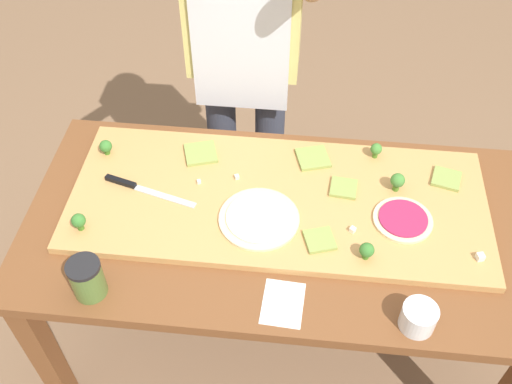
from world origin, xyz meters
The scene contains 24 objects.
ground_plane centered at (0.00, 0.00, 0.00)m, with size 8.00×8.00×0.00m, color brown.
prep_table centered at (0.00, 0.00, 0.66)m, with size 1.63×0.81×0.76m.
cutting_board centered at (-0.02, 0.07, 0.78)m, with size 1.34×0.55×0.03m, color tan.
chefs_knife centered at (-0.48, 0.06, 0.80)m, with size 0.32×0.11×0.02m.
pizza_whole_beet_magenta centered at (0.38, 0.02, 0.80)m, with size 0.18×0.18×0.02m.
pizza_whole_cheese_artichoke centered at (-0.07, -0.03, 0.80)m, with size 0.25×0.25×0.02m.
pizza_slice_far_right centered at (0.19, 0.13, 0.80)m, with size 0.09×0.09×0.01m, color #899E4C.
pizza_slice_near_left centered at (-0.30, 0.24, 0.80)m, with size 0.11×0.11×0.01m, color #899E4C.
pizza_slice_far_left centered at (0.09, 0.26, 0.80)m, with size 0.10×0.10×0.01m, color #899E4C.
pizza_slice_near_right centered at (0.53, 0.21, 0.80)m, with size 0.09×0.09×0.01m, color #899E4C.
pizza_slice_center centered at (0.12, -0.09, 0.80)m, with size 0.09×0.09×0.01m, color #899E4C.
broccoli_floret_back_mid centered at (-0.62, 0.22, 0.82)m, with size 0.04×0.04×0.05m.
broccoli_floret_back_right centered at (0.30, 0.30, 0.82)m, with size 0.04×0.04×0.06m.
broccoli_floret_front_left centered at (-0.61, -0.12, 0.83)m, with size 0.04×0.04×0.06m.
broccoli_floret_front_right centered at (0.26, -0.14, 0.82)m, with size 0.04×0.04×0.06m.
broccoli_floret_back_left centered at (0.36, 0.15, 0.83)m, with size 0.05×0.05×0.07m.
cheese_crumble_a centered at (-0.28, 0.11, 0.80)m, with size 0.01×0.01×0.01m, color silver.
cheese_crumble_b centered at (-0.16, 0.14, 0.80)m, with size 0.01×0.01×0.01m, color silver.
cheese_crumble_c centered at (0.22, -0.04, 0.80)m, with size 0.02×0.02×0.02m, color white.
cheese_crumble_d centered at (0.59, -0.11, 0.80)m, with size 0.02×0.02×0.02m, color white.
flour_cup centered at (0.39, -0.33, 0.80)m, with size 0.10×0.10×0.08m.
sauce_jar centered at (-0.52, -0.32, 0.83)m, with size 0.10×0.10×0.13m.
recipe_note centered at (0.03, -0.30, 0.76)m, with size 0.11×0.15×0.00m, color white.
cook_center centered at (-0.19, 0.61, 1.00)m, with size 0.54×0.39×1.67m.
Camera 1 is at (0.04, -1.18, 2.19)m, focal length 41.05 mm.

